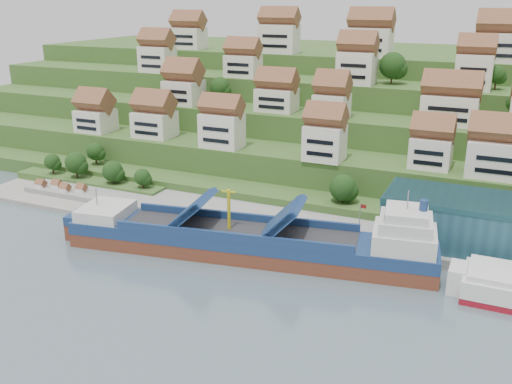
% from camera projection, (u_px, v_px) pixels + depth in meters
% --- Properties ---
extents(ground, '(300.00, 300.00, 0.00)m').
position_uv_depth(ground, '(257.00, 255.00, 114.55)').
color(ground, slate).
rests_on(ground, ground).
extents(quay, '(180.00, 14.00, 2.20)m').
position_uv_depth(quay, '(373.00, 239.00, 119.37)').
color(quay, gray).
rests_on(quay, ground).
extents(pebble_beach, '(45.00, 20.00, 1.00)m').
position_uv_depth(pebble_beach, '(71.00, 195.00, 147.22)').
color(pebble_beach, gray).
rests_on(pebble_beach, ground).
extents(hillside, '(260.00, 128.00, 31.00)m').
position_uv_depth(hillside, '(377.00, 112.00, 200.38)').
color(hillside, '#2D4C1E').
rests_on(hillside, ground).
extents(hillside_village, '(153.95, 64.14, 29.33)m').
position_uv_depth(hillside_village, '(369.00, 91.00, 156.44)').
color(hillside_village, silver).
rests_on(hillside_village, ground).
extents(hillside_trees, '(138.54, 62.00, 30.80)m').
position_uv_depth(hillside_trees, '(300.00, 119.00, 152.84)').
color(hillside_trees, '#1E4216').
rests_on(hillside_trees, ground).
extents(flagpole, '(1.28, 0.16, 8.00)m').
position_uv_depth(flagpole, '(360.00, 220.00, 113.91)').
color(flagpole, gray).
rests_on(flagpole, quay).
extents(beach_huts, '(14.40, 3.70, 2.20)m').
position_uv_depth(beach_huts, '(61.00, 190.00, 146.39)').
color(beach_huts, white).
rests_on(beach_huts, pebble_beach).
extents(cargo_ship, '(74.07, 22.89, 16.17)m').
position_uv_depth(cargo_ship, '(257.00, 242.00, 112.76)').
color(cargo_ship, brown).
rests_on(cargo_ship, ground).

